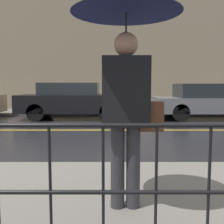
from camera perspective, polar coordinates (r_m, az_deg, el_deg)
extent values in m
plane|color=black|center=(8.35, -6.22, -3.94)|extent=(80.00, 80.00, 0.00)
cube|color=slate|center=(3.39, -16.15, -17.66)|extent=(28.00, 2.51, 0.14)
cube|color=slate|center=(13.27, -3.91, 0.00)|extent=(28.00, 2.12, 0.14)
cube|color=gold|center=(8.34, -6.22, -3.92)|extent=(25.20, 0.12, 0.01)
cube|color=gray|center=(14.52, -3.67, 12.96)|extent=(28.00, 0.30, 6.44)
cylinder|color=black|center=(2.18, -13.31, -15.46)|extent=(0.02, 0.02, 0.96)
cylinder|color=black|center=(2.13, -1.97, -15.86)|extent=(0.02, 0.02, 0.96)
cylinder|color=black|center=(2.16, 9.53, -15.66)|extent=(0.02, 0.02, 0.96)
cylinder|color=black|center=(2.26, 20.30, -14.92)|extent=(0.02, 0.02, 0.96)
cylinder|color=#333338|center=(2.76, 1.17, -11.78)|extent=(0.14, 0.14, 0.87)
cylinder|color=#333338|center=(2.77, 4.60, -11.74)|extent=(0.14, 0.14, 0.87)
cube|color=black|center=(2.64, 2.97, 4.51)|extent=(0.47, 0.28, 0.69)
sphere|color=tan|center=(2.67, 3.03, 14.48)|extent=(0.24, 0.24, 0.24)
cylinder|color=#262628|center=(2.66, 3.02, 12.74)|extent=(0.02, 0.02, 0.76)
cone|color=#191E4C|center=(2.76, 3.08, 23.15)|extent=(1.09, 1.09, 0.24)
cube|color=brown|center=(2.68, 8.46, -0.94)|extent=(0.24, 0.12, 0.30)
cube|color=black|center=(11.15, -8.21, 1.89)|extent=(4.60, 1.81, 0.73)
cube|color=#1E2328|center=(11.15, -9.19, 5.02)|extent=(2.39, 1.67, 0.49)
cylinder|color=black|center=(11.86, -0.80, 0.66)|extent=(0.69, 0.22, 0.69)
cylinder|color=black|center=(10.27, -0.92, -0.14)|extent=(0.69, 0.22, 0.69)
cylinder|color=black|center=(12.23, -14.28, 0.64)|extent=(0.69, 0.22, 0.69)
cylinder|color=black|center=(10.70, -16.37, -0.13)|extent=(0.69, 0.22, 0.69)
cube|color=slate|center=(11.78, 20.36, 1.51)|extent=(4.55, 1.93, 0.61)
cube|color=#1E2328|center=(11.69, 19.62, 4.42)|extent=(2.37, 1.77, 0.58)
cylinder|color=black|center=(12.21, 12.69, 0.67)|extent=(0.69, 0.22, 0.69)
cylinder|color=black|center=(10.56, 14.73, -0.16)|extent=(0.69, 0.22, 0.69)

